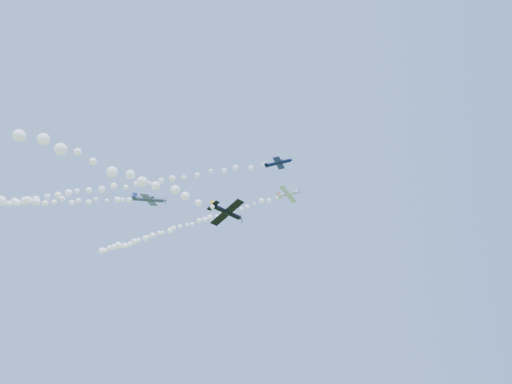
% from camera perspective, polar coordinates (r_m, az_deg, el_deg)
% --- Properties ---
extents(plane_white, '(6.92, 7.27, 2.61)m').
position_cam_1_polar(plane_white, '(111.42, 4.28, -0.25)').
color(plane_white, silver).
extents(smoke_trail_white, '(68.24, 28.83, 2.99)m').
position_cam_1_polar(smoke_trail_white, '(132.58, -10.42, -4.76)').
color(smoke_trail_white, white).
extents(plane_navy, '(6.92, 7.06, 2.08)m').
position_cam_1_polar(plane_navy, '(94.20, 3.06, 3.91)').
color(plane_navy, '#0C1337').
extents(smoke_trail_navy, '(87.07, 6.93, 2.70)m').
position_cam_1_polar(smoke_trail_navy, '(111.23, -20.55, 0.31)').
color(smoke_trail_navy, white).
extents(plane_grey, '(7.75, 8.21, 3.02)m').
position_cam_1_polar(plane_grey, '(95.12, -14.06, -0.98)').
color(plane_grey, '#3A4255').
extents(plane_black, '(7.01, 6.68, 2.73)m').
position_cam_1_polar(plane_black, '(75.11, -3.93, -2.69)').
color(plane_black, black).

